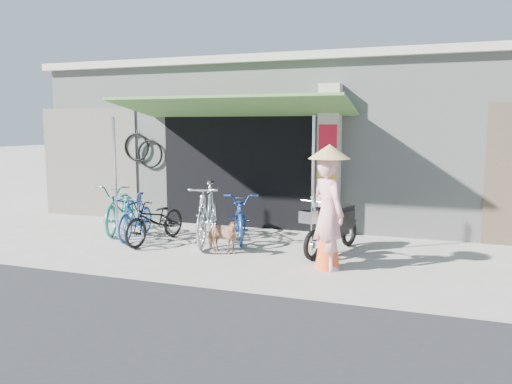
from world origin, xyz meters
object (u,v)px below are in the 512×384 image
(street_dog, at_px, (222,236))
(bike_teal, at_px, (121,207))
(bike_blue, at_px, (136,216))
(moped, at_px, (333,227))
(bike_silver, at_px, (207,213))
(bike_navy, at_px, (240,215))
(bike_black, at_px, (156,220))
(nun, at_px, (328,209))

(street_dog, bearing_deg, bike_teal, 84.70)
(bike_blue, xyz_separation_m, moped, (3.81, 0.22, 0.01))
(bike_blue, relative_size, bike_silver, 0.77)
(bike_navy, bearing_deg, street_dog, -109.08)
(bike_teal, relative_size, bike_blue, 1.31)
(bike_black, bearing_deg, bike_silver, 23.52)
(bike_teal, xyz_separation_m, bike_navy, (2.64, 0.09, -0.03))
(bike_blue, xyz_separation_m, bike_black, (0.53, -0.15, -0.01))
(bike_silver, relative_size, bike_navy, 1.06)
(street_dog, bearing_deg, bike_navy, 18.99)
(bike_teal, xyz_separation_m, bike_black, (1.23, -0.68, -0.08))
(bike_black, relative_size, nun, 0.86)
(street_dog, bearing_deg, moped, -53.74)
(bike_blue, bearing_deg, street_dog, -20.55)
(bike_navy, bearing_deg, nun, -58.50)
(bike_teal, xyz_separation_m, street_dog, (2.71, -1.01, -0.20))
(bike_blue, bearing_deg, bike_teal, 135.27)
(bike_silver, distance_m, nun, 2.62)
(bike_teal, relative_size, moped, 1.14)
(street_dog, bearing_deg, bike_blue, 91.90)
(bike_navy, xyz_separation_m, street_dog, (0.07, -1.10, -0.17))
(moped, bearing_deg, street_dog, -139.56)
(bike_navy, distance_m, street_dog, 1.12)
(moped, bearing_deg, bike_navy, -172.82)
(bike_black, xyz_separation_m, street_dog, (1.48, -0.33, -0.13))
(moped, bearing_deg, bike_silver, -157.79)
(bike_navy, distance_m, nun, 2.48)
(bike_blue, distance_m, nun, 4.02)
(bike_teal, height_order, bike_blue, bike_teal)
(bike_black, xyz_separation_m, moped, (3.29, 0.37, 0.02))
(bike_silver, relative_size, moped, 1.13)
(bike_teal, relative_size, bike_silver, 1.01)
(bike_black, relative_size, moped, 0.97)
(street_dog, bearing_deg, bike_silver, 57.75)
(bike_teal, bearing_deg, moped, -22.49)
(bike_blue, height_order, nun, nun)
(bike_teal, xyz_separation_m, moped, (4.52, -0.32, -0.06))
(bike_silver, relative_size, street_dog, 2.67)
(nun, bearing_deg, bike_teal, 27.12)
(bike_silver, height_order, nun, nun)
(street_dog, distance_m, nun, 2.03)
(bike_teal, relative_size, nun, 1.01)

